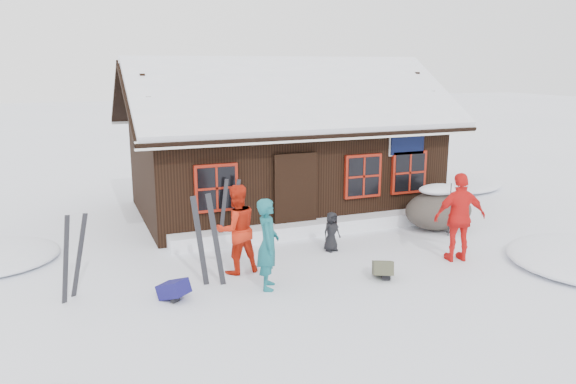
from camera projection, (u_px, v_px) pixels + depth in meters
name	position (u px, v px, depth m)	size (l,w,h in m)	color
ground	(299.00, 271.00, 11.63)	(120.00, 120.00, 0.00)	white
mountain_hut	(281.00, 156.00, 16.33)	(8.90, 6.09, 4.42)	black
snow_drift	(320.00, 227.00, 14.17)	(7.60, 0.60, 0.35)	white
snow_mounds	(332.00, 237.00, 13.91)	(20.60, 13.20, 0.48)	white
skier_teal	(268.00, 244.00, 10.55)	(0.64, 0.42, 1.76)	#145C63
skier_orange_left	(236.00, 229.00, 11.34)	(0.89, 0.70, 1.84)	red
skier_orange_right	(460.00, 217.00, 12.04)	(1.14, 0.47, 1.94)	red
skier_crouched	(332.00, 232.00, 12.77)	(0.45, 0.29, 0.92)	black
boulder	(438.00, 209.00, 14.45)	(1.81, 1.35, 1.06)	#463F38
ski_pair_left	(73.00, 258.00, 10.14)	(0.57, 0.35, 1.61)	black
ski_pair_mid	(208.00, 242.00, 10.67)	(0.64, 0.15, 1.86)	black
ski_pair_right	(229.00, 213.00, 13.14)	(0.59, 0.19, 1.64)	black
ski_poles	(452.00, 210.00, 13.93)	(0.24, 0.12, 1.36)	black
backpack_blue	(174.00, 293.00, 10.16)	(0.38, 0.50, 0.27)	#151353
backpack_olive	(383.00, 271.00, 11.20)	(0.39, 0.51, 0.28)	#424330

